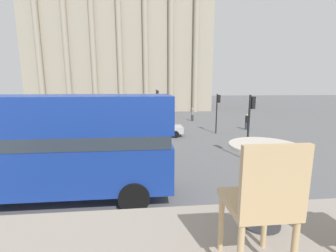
# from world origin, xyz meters

# --- Properties ---
(double_decker_bus) EXTENTS (10.70, 2.73, 4.02)m
(double_decker_bus) POSITION_xyz_m (-4.18, 6.40, 2.26)
(double_decker_bus) COLOR black
(double_decker_bus) RESTS_ON ground_plane
(cafe_dining_table) EXTENTS (0.60, 0.60, 0.73)m
(cafe_dining_table) POSITION_xyz_m (1.24, -0.35, 3.66)
(cafe_dining_table) COLOR #2D2D30
(cafe_dining_table) RESTS_ON cafe_floor_slab
(cafe_chair_0) EXTENTS (0.40, 0.40, 0.91)m
(cafe_chair_0) POSITION_xyz_m (0.95, -0.88, 3.64)
(cafe_chair_0) COLOR tan
(cafe_chair_0) RESTS_ON cafe_floor_slab
(plaza_building_left) EXTENTS (31.32, 16.18, 24.16)m
(plaza_building_left) POSITION_xyz_m (-3.80, 43.43, 12.07)
(plaza_building_left) COLOR #A39984
(plaza_building_left) RESTS_ON ground_plane
(traffic_light_near) EXTENTS (0.42, 0.24, 3.86)m
(traffic_light_near) POSITION_xyz_m (6.22, 10.20, 2.52)
(traffic_light_near) COLOR black
(traffic_light_near) RESTS_ON ground_plane
(traffic_light_mid) EXTENTS (0.42, 0.24, 3.65)m
(traffic_light_mid) POSITION_xyz_m (6.76, 17.89, 2.39)
(traffic_light_mid) COLOR black
(traffic_light_mid) RESTS_ON ground_plane
(traffic_light_far) EXTENTS (0.42, 0.24, 3.90)m
(traffic_light_far) POSITION_xyz_m (1.64, 26.82, 2.55)
(traffic_light_far) COLOR black
(traffic_light_far) RESTS_ON ground_plane
(car_maroon) EXTENTS (4.20, 1.93, 1.35)m
(car_maroon) POSITION_xyz_m (-5.03, 26.00, 0.70)
(car_maroon) COLOR black
(car_maroon) RESTS_ON ground_plane
(car_silver) EXTENTS (4.20, 1.93, 1.35)m
(car_silver) POSITION_xyz_m (1.24, 17.24, 0.70)
(car_silver) COLOR black
(car_silver) RESTS_ON ground_plane
(pedestrian_black) EXTENTS (0.32, 0.32, 1.59)m
(pedestrian_black) POSITION_xyz_m (10.30, 19.33, 0.91)
(pedestrian_black) COLOR #282B33
(pedestrian_black) RESTS_ON ground_plane
(pedestrian_blue) EXTENTS (0.32, 0.32, 1.82)m
(pedestrian_blue) POSITION_xyz_m (-4.94, 17.94, 1.06)
(pedestrian_blue) COLOR #282B33
(pedestrian_blue) RESTS_ON ground_plane
(pedestrian_grey) EXTENTS (0.32, 0.32, 1.62)m
(pedestrian_grey) POSITION_xyz_m (6.00, 25.46, 0.93)
(pedestrian_grey) COLOR #282B33
(pedestrian_grey) RESTS_ON ground_plane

